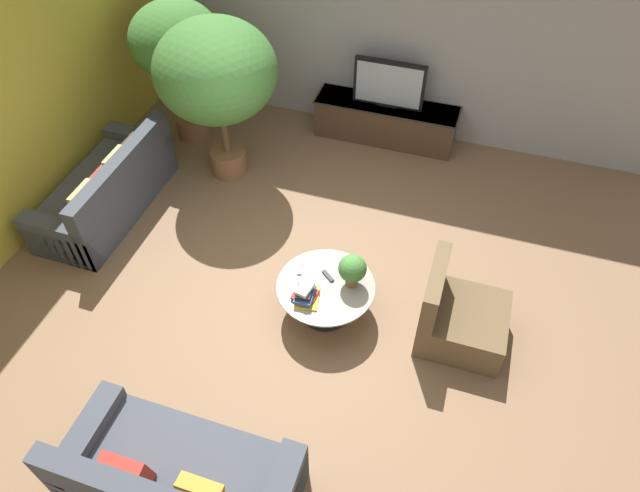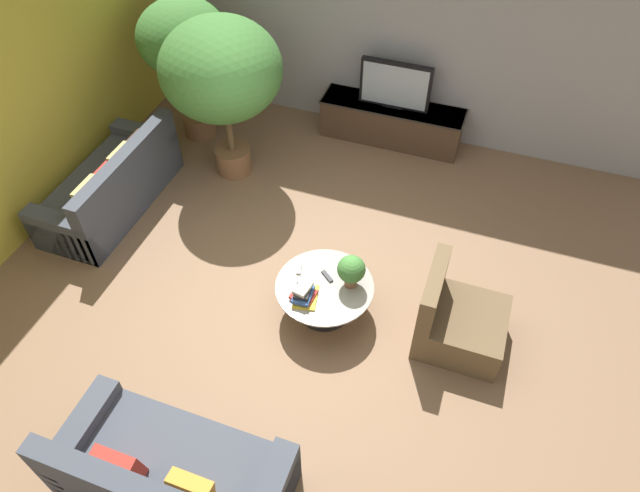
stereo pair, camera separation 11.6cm
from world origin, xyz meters
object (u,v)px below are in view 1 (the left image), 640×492
media_console (385,121)px  couch_near_entry (179,480)px  television (389,84)px  couch_by_wall (108,191)px  potted_plant_tabletop (352,269)px  potted_palm_tall (177,44)px  potted_palm_corner (216,74)px  armchair_wicker (458,318)px  coffee_table (326,293)px

media_console → couch_near_entry: (-0.40, -5.14, 0.01)m
television → couch_near_entry: size_ratio=0.51×
media_console → couch_near_entry: bearing=-94.4°
couch_by_wall → potted_plant_tabletop: couch_by_wall is taller
couch_by_wall → potted_palm_tall: size_ratio=1.02×
media_console → potted_palm_corner: potted_palm_corner is taller
media_console → potted_palm_corner: bearing=-142.8°
couch_near_entry → potted_palm_tall: size_ratio=0.97×
television → armchair_wicker: (1.41, -2.93, -0.56)m
media_console → couch_near_entry: 5.15m
couch_near_entry → potted_plant_tabletop: (0.75, 2.19, 0.33)m
couch_near_entry → potted_palm_tall: 4.99m
potted_palm_corner → couch_near_entry: bearing=-71.0°
couch_near_entry → armchair_wicker: armchair_wicker is taller
television → couch_near_entry: 5.18m
potted_palm_tall → potted_palm_corner: (0.78, -0.56, 0.05)m
couch_near_entry → potted_palm_corner: potted_palm_corner is taller
television → potted_palm_corner: size_ratio=0.46×
couch_by_wall → potted_palm_corner: size_ratio=0.94×
potted_plant_tabletop → television: bearing=96.9°
potted_palm_corner → coffee_table: bearing=-43.4°
couch_by_wall → potted_plant_tabletop: 3.17m
couch_by_wall → potted_plant_tabletop: (3.11, -0.55, 0.32)m
potted_palm_tall → couch_by_wall: bearing=-98.8°
couch_near_entry → armchair_wicker: size_ratio=2.08×
potted_palm_corner → potted_plant_tabletop: potted_palm_corner is taller
television → armchair_wicker: size_ratio=1.06×
armchair_wicker → potted_palm_corner: potted_palm_corner is taller
armchair_wicker → television: bearing=25.8°
media_console → armchair_wicker: (1.41, -2.93, -0.01)m
potted_palm_corner → potted_plant_tabletop: bearing=-38.3°
coffee_table → couch_near_entry: bearing=-104.0°
television → potted_palm_corner: (-1.72, -1.30, 0.56)m
potted_plant_tabletop → potted_palm_corner: bearing=141.7°
couch_by_wall → armchair_wicker: (4.17, -0.54, -0.02)m
media_console → couch_near_entry: couch_near_entry is taller
television → couch_near_entry: television is taller
couch_by_wall → couch_near_entry: (2.36, -2.75, -0.01)m
potted_plant_tabletop → couch_by_wall: bearing=169.9°
couch_near_entry → potted_palm_corner: (-1.32, 3.83, 1.11)m
couch_by_wall → armchair_wicker: armchair_wicker is taller
media_console → couch_by_wall: size_ratio=1.00×
television → potted_plant_tabletop: 2.97m
television → coffee_table: (0.12, -3.04, -0.55)m
television → potted_palm_tall: bearing=-163.5°
couch_by_wall → potted_palm_corner: (1.04, 1.08, 1.10)m
media_console → potted_palm_tall: (-2.50, -0.74, 1.07)m
media_console → coffee_table: media_console is taller
potted_plant_tabletop → armchair_wicker: bearing=0.7°
television → armchair_wicker: television is taller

